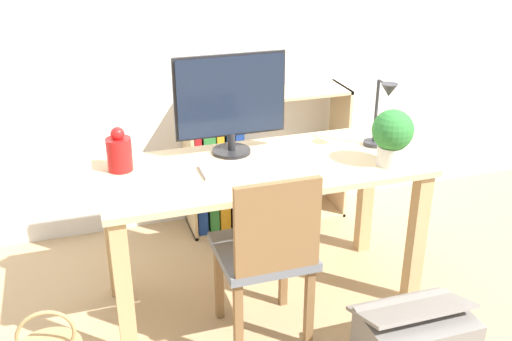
% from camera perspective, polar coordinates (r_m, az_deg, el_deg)
% --- Properties ---
extents(ground_plane, '(10.00, 10.00, 0.00)m').
position_cam_1_polar(ground_plane, '(3.11, 0.58, -11.84)').
color(ground_plane, tan).
extents(wall_back, '(8.00, 0.05, 2.60)m').
position_cam_1_polar(wall_back, '(3.46, -4.45, 15.32)').
color(wall_back, white).
rests_on(wall_back, ground_plane).
extents(desk, '(1.50, 0.63, 0.73)m').
position_cam_1_polar(desk, '(2.80, 0.63, -1.95)').
color(desk, '#D8BC8C').
rests_on(desk, ground_plane).
extents(monitor, '(0.53, 0.18, 0.48)m').
position_cam_1_polar(monitor, '(2.79, -2.45, 6.78)').
color(monitor, '#232326').
rests_on(monitor, desk).
extents(keyboard, '(0.34, 0.15, 0.02)m').
position_cam_1_polar(keyboard, '(2.69, -1.70, 0.24)').
color(keyboard, '#B2B2B7').
rests_on(keyboard, desk).
extents(vase, '(0.11, 0.11, 0.20)m').
position_cam_1_polar(vase, '(2.73, -12.89, 1.71)').
color(vase, red).
rests_on(vase, desk).
extents(desk_lamp, '(0.10, 0.19, 0.34)m').
position_cam_1_polar(desk_lamp, '(2.91, 11.96, 5.77)').
color(desk_lamp, '#2D2D33').
rests_on(desk_lamp, desk).
extents(potted_plant, '(0.19, 0.19, 0.26)m').
position_cam_1_polar(potted_plant, '(2.76, 12.86, 3.35)').
color(potted_plant, silver).
rests_on(potted_plant, desk).
extents(chair, '(0.40, 0.40, 0.85)m').
position_cam_1_polar(chair, '(2.58, 1.08, -7.70)').
color(chair, slate).
rests_on(chair, ground_plane).
extents(bookshelf, '(0.97, 0.28, 0.83)m').
position_cam_1_polar(bookshelf, '(3.59, -1.71, 0.13)').
color(bookshelf, '#D8BC8C').
rests_on(bookshelf, ground_plane).
extents(storage_box, '(0.47, 0.35, 0.32)m').
position_cam_1_polar(storage_box, '(2.73, 14.89, -15.27)').
color(storage_box, gray).
rests_on(storage_box, ground_plane).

